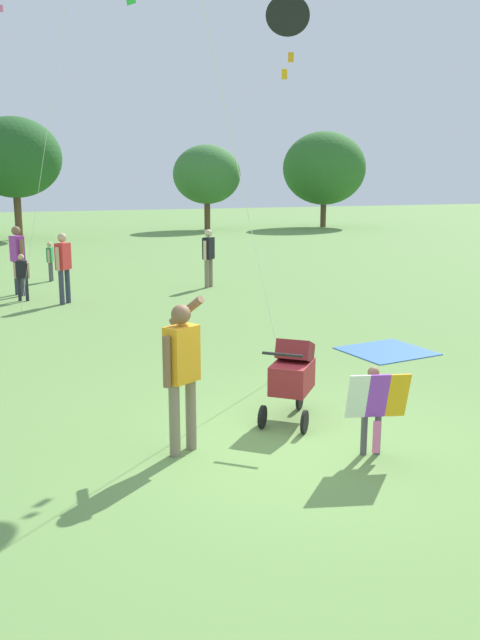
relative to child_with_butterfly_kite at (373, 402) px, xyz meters
name	(u,v)px	position (x,y,z in m)	size (l,w,h in m)	color
ground_plane	(293,445)	(-0.65, 0.60, -0.61)	(120.00, 120.00, 0.00)	#668E47
treeline_distant	(11,165)	(-0.76, 31.86, 3.08)	(36.42, 7.91, 6.14)	brown
child_with_butterfly_kite	(373,402)	(0.00, 0.00, 0.00)	(0.67, 0.45, 0.99)	#4C4C51
person_adult_flyer	(181,365)	(-1.84, 0.91, 0.39)	(0.53, 0.64, 1.73)	#7F705B
stroller	(293,373)	(-0.27, 1.34, 0.00)	(0.95, 1.00, 1.03)	black
kite_adult_black	(287,20)	(0.51, 3.11, 4.49)	(2.50, 2.42, 5.42)	black
person_red_shirt	(22,274)	(-2.46, 11.35, 0.07)	(0.36, 0.22, 1.16)	#232328
person_sitting_far	(63,262)	(-1.57, 10.55, 0.40)	(0.42, 0.43, 1.71)	#33384C
person_couple_left	(208,253)	(2.52, 11.52, 0.34)	(0.41, 0.39, 1.61)	#7F705B
person_kid_running	(50,258)	(-1.36, 14.46, 0.07)	(0.24, 0.35, 1.16)	#4C4C51
person_back_turned	(18,255)	(-2.46, 12.27, 0.44)	(0.36, 0.54, 1.78)	#33384C
picnic_blanket	(387,351)	(2.83, 3.64, -0.60)	(1.39, 1.29, 0.02)	#3366B2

